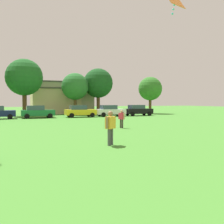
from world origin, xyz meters
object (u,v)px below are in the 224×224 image
parked_car_black_4 (138,110)px  tree_center_right (75,87)px  parked_car_white_3 (110,111)px  bystander_midfield (122,117)px  tree_center_left (24,78)px  tree_far_right (150,89)px  tree_right (98,83)px  kite (174,1)px  parked_car_green_1 (37,112)px  adult_bystander (110,125)px  parked_car_yellow_2 (80,111)px

parked_car_black_4 → tree_center_right: tree_center_right is taller
parked_car_white_3 → bystander_midfield: bearing=-107.9°
tree_center_left → tree_far_right: bearing=-0.4°
tree_right → tree_far_right: (9.56, -1.23, -0.83)m
kite → parked_car_green_1: bearing=99.6°
adult_bystander → tree_center_left: (-2.67, 29.30, 4.79)m
kite → tree_center_left: (-5.51, 30.68, -1.37)m
parked_car_black_4 → parked_car_white_3: bearing=-178.3°
parked_car_black_4 → tree_center_left: (-16.45, 5.60, 4.99)m
kite → parked_car_black_4: bearing=66.4°
adult_bystander → parked_car_black_4: 27.42m
tree_right → parked_car_black_4: bearing=-57.4°
parked_car_black_4 → tree_far_right: bearing=45.9°
tree_right → tree_far_right: tree_right is taller
parked_car_white_3 → tree_center_left: tree_center_left is taller
parked_car_green_1 → tree_far_right: (20.43, 5.59, 3.65)m
kite → tree_center_right: bearing=85.5°
parked_car_green_1 → tree_far_right: size_ratio=0.64×
parked_car_green_1 → parked_car_white_3: 10.45m
adult_bystander → tree_far_right: bearing=16.4°
parked_car_green_1 → parked_car_yellow_2: same height
parked_car_yellow_2 → parked_car_white_3: size_ratio=1.00×
adult_bystander → parked_car_white_3: bearing=28.5°
bystander_midfield → tree_center_left: bearing=179.4°
parked_car_green_1 → tree_far_right: tree_far_right is taller
parked_car_white_3 → tree_center_right: tree_center_right is taller
parked_car_black_4 → kite: bearing=-113.6°
kite → tree_far_right: 34.68m
kite → tree_right: 32.51m
parked_car_green_1 → parked_car_black_4: size_ratio=1.00×
parked_car_black_4 → tree_far_right: size_ratio=0.64×
tree_far_right → bystander_midfield: bearing=-125.0°
kite → parked_car_black_4: kite is taller
bystander_midfield → parked_car_yellow_2: size_ratio=0.35×
adult_bystander → parked_car_green_1: bearing=52.9°
adult_bystander → kite: bearing=-66.3°
bystander_midfield → tree_center_left: 23.25m
parked_car_yellow_2 → parked_car_white_3: (4.67, 0.24, 0.00)m
kite → parked_car_black_4: size_ratio=0.31×
bystander_midfield → tree_far_right: 26.62m
parked_car_green_1 → parked_car_black_4: (15.14, 0.14, 0.00)m
parked_car_yellow_2 → tree_far_right: size_ratio=0.64×
parked_car_yellow_2 → tree_center_left: tree_center_left is taller
kite → parked_car_green_1: 26.08m
adult_bystander → parked_car_green_1: 23.60m
parked_car_green_1 → tree_far_right: 21.49m
adult_bystander → tree_center_left: tree_center_left is taller
kite → parked_car_yellow_2: size_ratio=0.31×
tree_center_right → tree_far_right: size_ratio=1.03×
parked_car_yellow_2 → parked_car_white_3: bearing=2.9°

